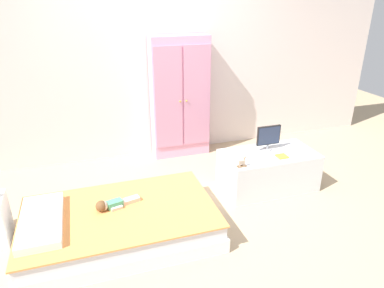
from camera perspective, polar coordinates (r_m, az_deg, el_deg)
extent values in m
cube|color=tan|center=(3.41, -0.03, -11.72)|extent=(10.00, 10.00, 0.02)
cube|color=silver|center=(4.36, -6.69, 15.30)|extent=(6.40, 0.05, 2.70)
cube|color=white|center=(3.18, -11.52, -13.59)|extent=(1.62, 0.99, 0.13)
cube|color=silver|center=(3.11, -11.71, -11.77)|extent=(1.58, 0.95, 0.12)
cube|color=#EA934C|center=(3.07, -11.81, -10.75)|extent=(1.61, 0.98, 0.02)
cube|color=white|center=(3.08, -23.45, -11.48)|extent=(0.32, 0.72, 0.06)
cube|color=#4CA375|center=(3.11, -12.54, -9.54)|extent=(0.15, 0.11, 0.06)
cube|color=beige|center=(3.17, -10.17, -8.88)|extent=(0.16, 0.07, 0.04)
cube|color=beige|center=(3.14, -9.91, -9.18)|extent=(0.16, 0.07, 0.04)
cube|color=beige|center=(3.16, -12.86, -9.34)|extent=(0.10, 0.05, 0.03)
cube|color=beige|center=(3.08, -12.15, -10.27)|extent=(0.10, 0.05, 0.03)
sphere|color=beige|center=(3.08, -14.42, -9.81)|extent=(0.09, 0.09, 0.09)
sphere|color=brown|center=(3.07, -14.62, -9.83)|extent=(0.10, 0.10, 0.10)
cube|color=#E599BC|center=(4.39, -1.99, 7.56)|extent=(0.72, 0.25, 1.51)
cube|color=#C986A6|center=(4.21, -3.85, 7.37)|extent=(0.34, 0.02, 1.24)
cube|color=#C986A6|center=(4.31, 0.81, 7.79)|extent=(0.34, 0.02, 1.24)
sphere|color=gold|center=(4.24, -1.93, 6.98)|extent=(0.02, 0.02, 0.02)
sphere|color=gold|center=(4.26, -0.89, 7.08)|extent=(0.02, 0.02, 0.02)
cube|color=silver|center=(3.85, 12.32, -4.22)|extent=(0.99, 0.54, 0.41)
cylinder|color=#99999E|center=(3.85, 12.23, -0.80)|extent=(0.10, 0.10, 0.01)
cylinder|color=#99999E|center=(3.83, 12.27, -0.39)|extent=(0.02, 0.02, 0.05)
cube|color=black|center=(3.78, 12.43, 1.41)|extent=(0.27, 0.02, 0.21)
cube|color=#28334C|center=(3.77, 12.54, 1.33)|extent=(0.25, 0.01, 0.19)
cube|color=#8E6642|center=(3.43, 8.01, -3.51)|extent=(0.09, 0.01, 0.01)
cube|color=#8E6642|center=(3.41, 8.21, -3.71)|extent=(0.09, 0.01, 0.01)
cube|color=tan|center=(3.40, 8.15, -2.92)|extent=(0.06, 0.03, 0.04)
cylinder|color=tan|center=(3.43, 8.38, -3.23)|extent=(0.01, 0.01, 0.02)
cylinder|color=tan|center=(3.42, 8.52, -3.37)|extent=(0.01, 0.01, 0.02)
cylinder|color=tan|center=(3.41, 7.72, -3.34)|extent=(0.01, 0.01, 0.02)
cylinder|color=tan|center=(3.40, 7.86, -3.48)|extent=(0.01, 0.01, 0.02)
cylinder|color=tan|center=(3.40, 8.58, -2.45)|extent=(0.02, 0.02, 0.02)
sphere|color=tan|center=(3.39, 8.60, -2.16)|extent=(0.03, 0.03, 0.03)
cube|color=gold|center=(3.70, 14.50, -1.97)|extent=(0.11, 0.11, 0.01)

